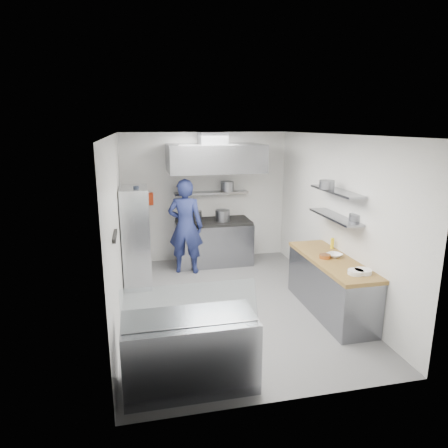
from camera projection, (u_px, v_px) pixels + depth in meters
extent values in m
plane|color=slate|center=(232.00, 304.00, 6.75)|extent=(5.00, 5.00, 0.00)
plane|color=silver|center=(232.00, 135.00, 6.08)|extent=(5.00, 5.00, 0.00)
cube|color=white|center=(206.00, 197.00, 8.78)|extent=(3.60, 2.80, 0.02)
cube|color=white|center=(289.00, 282.00, 4.04)|extent=(3.60, 2.80, 0.02)
cube|color=white|center=(117.00, 230.00, 6.04)|extent=(2.80, 5.00, 0.02)
cube|color=white|center=(335.00, 218.00, 6.79)|extent=(2.80, 5.00, 0.02)
cube|color=gray|center=(214.00, 243.00, 8.65)|extent=(1.60, 0.80, 0.90)
cube|color=black|center=(214.00, 222.00, 8.54)|extent=(1.57, 0.78, 0.06)
cylinder|color=slate|center=(195.00, 216.00, 8.54)|extent=(0.28, 0.28, 0.20)
cylinder|color=slate|center=(222.00, 216.00, 8.45)|extent=(0.31, 0.31, 0.24)
cube|color=gray|center=(211.00, 193.00, 8.62)|extent=(1.60, 0.30, 0.04)
cylinder|color=slate|center=(184.00, 189.00, 8.42)|extent=(0.24, 0.24, 0.18)
cylinder|color=slate|center=(227.00, 187.00, 8.61)|extent=(0.28, 0.28, 0.22)
cube|color=gray|center=(215.00, 158.00, 8.04)|extent=(1.90, 1.15, 0.55)
cube|color=slate|center=(213.00, 138.00, 8.16)|extent=(0.55, 0.55, 0.24)
cube|color=red|center=(148.00, 199.00, 8.46)|extent=(0.22, 0.10, 0.26)
imported|color=navy|center=(186.00, 226.00, 8.01)|extent=(0.81, 0.65, 1.93)
cube|color=silver|center=(136.00, 237.00, 7.42)|extent=(0.50, 0.90, 1.85)
cube|color=white|center=(136.00, 246.00, 7.25)|extent=(0.15, 0.18, 0.17)
cube|color=yellow|center=(135.00, 216.00, 7.40)|extent=(0.13, 0.16, 0.15)
cylinder|color=black|center=(136.00, 191.00, 7.10)|extent=(0.10, 0.10, 0.18)
cube|color=black|center=(115.00, 236.00, 5.16)|extent=(0.04, 0.55, 0.05)
cube|color=gray|center=(330.00, 287.00, 6.39)|extent=(0.62, 2.00, 0.84)
cube|color=olive|center=(332.00, 260.00, 6.28)|extent=(0.65, 2.04, 0.06)
cylinder|color=white|center=(356.00, 272.00, 5.61)|extent=(0.22, 0.22, 0.06)
cylinder|color=white|center=(363.00, 271.00, 5.65)|extent=(0.24, 0.24, 0.06)
cylinder|color=#C16E36|center=(325.00, 256.00, 6.29)|extent=(0.18, 0.18, 0.06)
cylinder|color=yellow|center=(332.00, 243.00, 6.77)|extent=(0.06, 0.06, 0.18)
imported|color=white|center=(334.00, 255.00, 6.35)|extent=(0.30, 0.30, 0.06)
cube|color=gray|center=(335.00, 217.00, 6.45)|extent=(0.30, 1.30, 0.04)
cube|color=gray|center=(337.00, 191.00, 6.35)|extent=(0.30, 1.30, 0.04)
cylinder|color=slate|center=(356.00, 217.00, 6.11)|extent=(0.21, 0.21, 0.10)
cylinder|color=slate|center=(327.00, 185.00, 6.43)|extent=(0.25, 0.25, 0.14)
cube|color=gray|center=(190.00, 352.00, 4.55)|extent=(1.50, 0.70, 0.85)
cube|color=silver|center=(190.00, 305.00, 4.28)|extent=(1.47, 0.19, 0.42)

